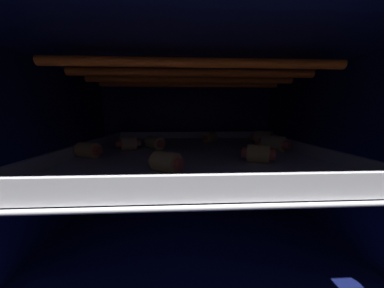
{
  "coord_description": "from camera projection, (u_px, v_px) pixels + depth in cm",
  "views": [
    {
      "loc": [
        -2.08,
        -38.41,
        23.23
      ],
      "look_at": [
        0.0,
        1.59,
        16.94
      ],
      "focal_mm": 18.29,
      "sensor_mm": 36.0,
      "label": 1
    }
  ],
  "objects": [
    {
      "name": "ground_plane",
      "position": [
        192.0,
        226.0,
        0.42
      ],
      "size": [
        55.39,
        51.54,
        1.2
      ],
      "primitive_type": "cube",
      "color": "#0C1138"
    },
    {
      "name": "oven_wall_right",
      "position": [
        323.0,
        148.0,
        0.4
      ],
      "size": [
        1.2,
        49.14,
        32.37
      ],
      "primitive_type": "cube",
      "color": "#0C1138",
      "rests_on": "ground_plane"
    },
    {
      "name": "oven_rack_mid",
      "position": [
        192.0,
        156.0,
        0.39
      ],
      "size": [
        50.41,
        48.15,
        0.56
      ],
      "color": "#B7B7BC"
    },
    {
      "name": "pig_in_blanket_mid_0",
      "position": [
        274.0,
        144.0,
        0.39
      ],
      "size": [
        5.16,
        5.86,
        3.07
      ],
      "rotation": [
        0.0,
        0.0,
        3.82
      ],
      "color": "tan",
      "rests_on": "baking_tray_mid"
    },
    {
      "name": "pig_in_blanket_mid_2",
      "position": [
        166.0,
        162.0,
        0.25
      ],
      "size": [
        4.76,
        4.01,
        2.63
      ],
      "rotation": [
        0.0,
        0.0,
        0.99
      ],
      "color": "tan",
      "rests_on": "baking_tray_mid"
    },
    {
      "name": "heating_element",
      "position": [
        192.0,
        76.0,
        0.37
      ],
      "size": [
        42.39,
        21.63,
        1.36
      ],
      "color": "#F25919"
    },
    {
      "name": "pig_in_blanket_mid_7",
      "position": [
        264.0,
        138.0,
        0.46
      ],
      "size": [
        5.76,
        5.24,
        3.36
      ],
      "rotation": [
        0.0,
        0.0,
        0.88
      ],
      "color": "tan",
      "rests_on": "baking_tray_mid"
    },
    {
      "name": "pig_in_blanket_mid_6",
      "position": [
        155.0,
        143.0,
        0.41
      ],
      "size": [
        4.6,
        5.3,
        2.67
      ],
      "rotation": [
        0.0,
        0.0,
        0.67
      ],
      "color": "tan",
      "rests_on": "baking_tray_mid"
    },
    {
      "name": "oven_wall_left",
      "position": [
        52.0,
        150.0,
        0.38
      ],
      "size": [
        1.2,
        49.14,
        32.37
      ],
      "primitive_type": "cube",
      "color": "#0C1138",
      "rests_on": "ground_plane"
    },
    {
      "name": "pig_in_blanket_mid_1",
      "position": [
        210.0,
        137.0,
        0.51
      ],
      "size": [
        4.73,
        5.14,
        2.55
      ],
      "rotation": [
        0.0,
        0.0,
        2.42
      ],
      "color": "tan",
      "rests_on": "baking_tray_mid"
    },
    {
      "name": "pig_in_blanket_mid_4",
      "position": [
        128.0,
        143.0,
        0.4
      ],
      "size": [
        5.05,
        3.91,
        2.87
      ],
      "rotation": [
        0.0,
        0.0,
        2.04
      ],
      "color": "tan",
      "rests_on": "baking_tray_mid"
    },
    {
      "name": "pig_in_blanket_mid_5",
      "position": [
        88.0,
        150.0,
        0.33
      ],
      "size": [
        5.25,
        3.84,
        2.6
      ],
      "rotation": [
        0.0,
        0.0,
        4.28
      ],
      "color": "tan",
      "rests_on": "baking_tray_mid"
    },
    {
      "name": "oven_wall_back",
      "position": [
        188.0,
        135.0,
        0.64
      ],
      "size": [
        55.39,
        1.2,
        32.37
      ],
      "primitive_type": "cube",
      "color": "#0C1138",
      "rests_on": "ground_plane"
    },
    {
      "name": "baking_tray_mid",
      "position": [
        192.0,
        152.0,
        0.39
      ],
      "size": [
        42.53,
        43.11,
        2.63
      ],
      "color": "silver",
      "rests_on": "oven_rack_mid"
    },
    {
      "name": "oven_ceiling",
      "position": [
        192.0,
        61.0,
        0.36
      ],
      "size": [
        55.39,
        51.54,
        1.2
      ],
      "primitive_type": "cube",
      "color": "#0C1138"
    },
    {
      "name": "pig_in_blanket_mid_3",
      "position": [
        258.0,
        154.0,
        0.3
      ],
      "size": [
        5.15,
        3.89,
        2.76
      ],
      "rotation": [
        0.0,
        0.0,
        4.25
      ],
      "color": "tan",
      "rests_on": "baking_tray_mid"
    }
  ]
}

